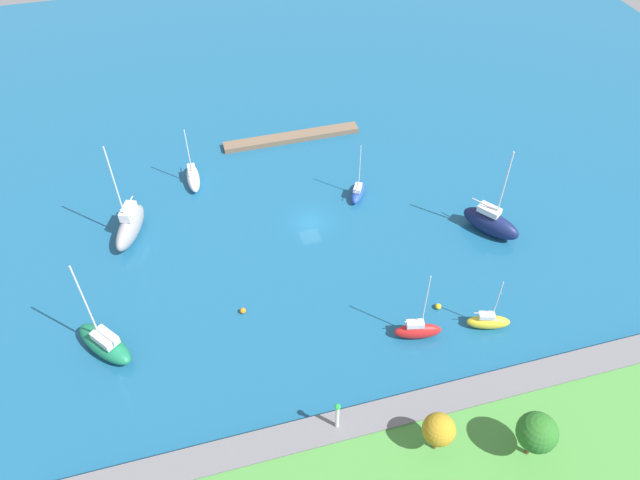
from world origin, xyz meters
TOP-DOWN VIEW (x-y plane):
  - water at (0.00, 0.00)m, footprint 160.00×160.00m
  - pier_dock at (-1.98, -18.38)m, footprint 20.43×2.05m
  - breakwater at (0.00, 28.58)m, footprint 62.07×3.05m
  - shoreline_park at (0.00, 34.05)m, footprint 62.63×13.85m
  - harbor_beacon at (4.90, 28.58)m, footprint 0.56×0.56m
  - park_tree_center at (-3.06, 32.82)m, footprint 2.97×2.97m
  - park_tree_east at (-10.93, 35.54)m, footprint 3.59×3.59m
  - sailboat_navy_east_end at (-21.33, 7.64)m, footprint 6.41×7.57m
  - sailboat_red_west_end at (-6.50, 20.33)m, footprint 5.27×2.43m
  - sailboat_yellow_inner_mooring at (-14.35, 21.16)m, footprint 4.89×2.65m
  - sailboat_gray_mid_basin at (22.09, -3.57)m, footprint 5.07×8.14m
  - sailboat_blue_far_north at (-7.52, -3.33)m, footprint 3.60×4.76m
  - sailboat_green_outer_mooring at (25.55, 13.33)m, footprint 6.80×7.69m
  - sailboat_white_lone_north at (13.41, -12.06)m, footprint 1.74×5.97m
  - mooring_buoy_orange at (10.90, 12.18)m, footprint 0.67×0.67m
  - mooring_buoy_yellow at (-10.25, 17.38)m, footprint 0.68×0.68m

SIDE VIEW (x-z plane):
  - water at x=0.00m, z-range 0.00..0.00m
  - mooring_buoy_orange at x=10.90m, z-range 0.00..0.67m
  - mooring_buoy_yellow at x=-10.25m, z-range 0.00..0.68m
  - pier_dock at x=-1.98m, z-range 0.00..0.78m
  - shoreline_park at x=0.00m, z-range 0.00..0.95m
  - breakwater at x=0.00m, z-range 0.00..1.14m
  - sailboat_blue_far_north at x=-7.52m, z-range -3.22..4.88m
  - sailboat_yellow_inner_mooring at x=-14.35m, z-range -2.73..4.62m
  - sailboat_white_lone_north at x=13.41m, z-range -3.49..5.41m
  - sailboat_red_west_end at x=-6.50m, z-range -3.76..5.92m
  - sailboat_green_outer_mooring at x=25.55m, z-range -5.11..7.65m
  - sailboat_navy_east_end at x=-21.33m, z-range -4.69..7.96m
  - sailboat_gray_mid_basin at x=22.09m, z-range -5.29..8.70m
  - harbor_beacon at x=4.90m, z-range 1.42..5.15m
  - park_tree_center at x=-3.06m, z-range 1.80..6.54m
  - park_tree_east at x=-10.93m, z-range 1.91..7.45m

